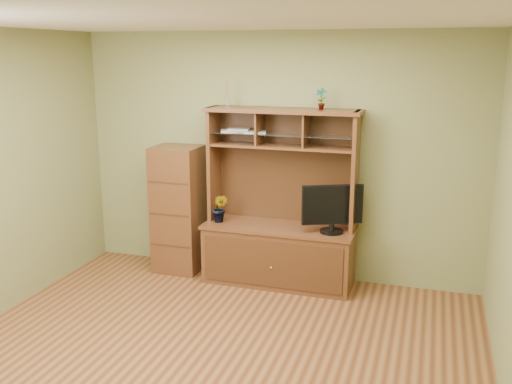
% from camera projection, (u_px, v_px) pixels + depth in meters
% --- Properties ---
extents(room, '(4.54, 4.04, 2.74)m').
position_uv_depth(room, '(208.00, 201.00, 4.43)').
color(room, '#562E18').
rests_on(room, ground).
extents(media_hutch, '(1.66, 0.61, 1.90)m').
position_uv_depth(media_hutch, '(279.00, 236.00, 6.20)').
color(media_hutch, '#462414').
rests_on(media_hutch, room).
extents(monitor, '(0.60, 0.31, 0.51)m').
position_uv_depth(monitor, '(332.00, 208.00, 5.85)').
color(monitor, black).
rests_on(monitor, media_hutch).
extents(orchid_plant, '(0.18, 0.15, 0.32)m').
position_uv_depth(orchid_plant, '(220.00, 208.00, 6.24)').
color(orchid_plant, '#29591E').
rests_on(orchid_plant, media_hutch).
extents(top_plant, '(0.13, 0.10, 0.22)m').
position_uv_depth(top_plant, '(321.00, 99.00, 5.79)').
color(top_plant, '#2B6523').
rests_on(top_plant, media_hutch).
extents(reed_diffuser, '(0.06, 0.06, 0.29)m').
position_uv_depth(reed_diffuser, '(227.00, 96.00, 6.09)').
color(reed_diffuser, silver).
rests_on(reed_diffuser, media_hutch).
extents(magazines, '(0.54, 0.26, 0.04)m').
position_uv_depth(magazines, '(242.00, 131.00, 6.13)').
color(magazines, '#B5B5BA').
rests_on(magazines, media_hutch).
extents(side_cabinet, '(0.52, 0.47, 1.45)m').
position_uv_depth(side_cabinet, '(178.00, 209.00, 6.52)').
color(side_cabinet, '#462414').
rests_on(side_cabinet, room).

